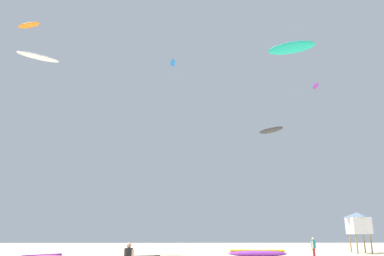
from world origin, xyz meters
The scene contains 9 objects.
person_midground centered at (10.21, 19.27, 0.99)m, with size 0.38×0.49×1.69m.
kite_grounded_mid centered at (5.89, 21.44, 0.30)m, with size 5.32×1.93×0.63m.
lifeguard_tower centered at (17.91, 27.20, 3.05)m, with size 2.30×2.30×4.15m.
kite_aloft_0 centered at (-2.39, 36.69, 25.96)m, with size 0.88×2.48×0.33m.
kite_aloft_1 centered at (-19.54, 27.21, 26.21)m, with size 3.27×1.90×0.45m.
kite_aloft_2 centered at (8.55, 15.81, 17.49)m, with size 4.09×2.60×0.96m.
kite_aloft_3 centered at (9.03, 26.67, 13.05)m, with size 2.80×3.18×0.62m.
kite_aloft_4 centered at (-16.32, 23.47, 20.16)m, with size 4.33×3.38×0.50m.
kite_aloft_5 centered at (19.46, 39.39, 23.61)m, with size 1.23×2.71×0.30m.
Camera 1 is at (-0.65, -12.79, 2.25)m, focal length 34.50 mm.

